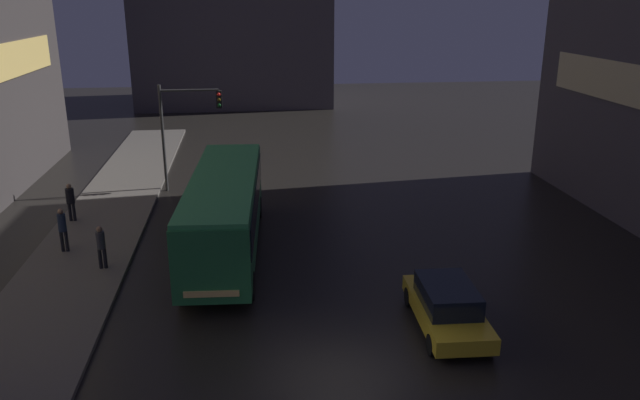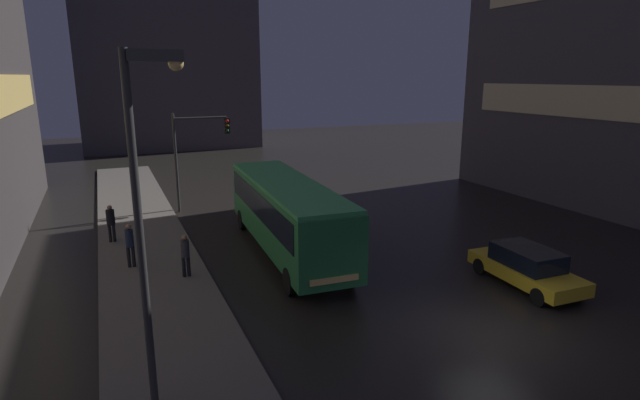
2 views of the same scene
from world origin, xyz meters
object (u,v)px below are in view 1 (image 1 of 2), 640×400
at_px(pedestrian_mid, 62,227).
at_px(pedestrian_far, 70,199).
at_px(bus_near, 225,206).
at_px(pedestrian_near, 101,244).
at_px(car_taxi, 447,306).
at_px(traffic_light_main, 184,119).

height_order(pedestrian_mid, pedestrian_far, pedestrian_mid).
xyz_separation_m(pedestrian_mid, pedestrian_far, (-0.62, 3.70, 0.01)).
height_order(bus_near, pedestrian_near, bus_near).
xyz_separation_m(car_taxi, pedestrian_near, (-11.57, 5.60, 0.36)).
distance_m(pedestrian_mid, pedestrian_far, 3.75).
height_order(bus_near, pedestrian_far, bus_near).
height_order(pedestrian_far, traffic_light_main, traffic_light_main).
xyz_separation_m(pedestrian_near, pedestrian_far, (-2.49, 5.59, 0.08)).
height_order(car_taxi, traffic_light_main, traffic_light_main).
xyz_separation_m(pedestrian_near, traffic_light_main, (2.36, 10.31, 2.73)).
xyz_separation_m(car_taxi, traffic_light_main, (-9.21, 15.91, 3.09)).
bearing_deg(pedestrian_mid, car_taxi, -132.00).
distance_m(pedestrian_near, traffic_light_main, 10.92).
bearing_deg(pedestrian_mid, pedestrian_far, -3.40).
relative_size(car_taxi, pedestrian_mid, 2.51).
height_order(pedestrian_near, traffic_light_main, traffic_light_main).
bearing_deg(pedestrian_far, traffic_light_main, -133.20).
distance_m(car_taxi, pedestrian_mid, 15.39).
relative_size(pedestrian_far, traffic_light_main, 0.31).
relative_size(pedestrian_mid, traffic_light_main, 0.32).
bearing_deg(traffic_light_main, car_taxi, -59.94).
relative_size(pedestrian_near, pedestrian_far, 0.96).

